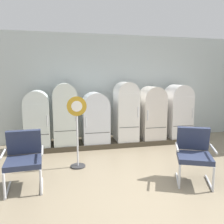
% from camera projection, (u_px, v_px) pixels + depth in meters
% --- Properties ---
extents(ground, '(12.00, 10.00, 0.05)m').
position_uv_depth(ground, '(154.00, 196.00, 3.86)').
color(ground, '#82745D').
extents(back_wall, '(11.76, 0.12, 3.17)m').
position_uv_depth(back_wall, '(107.00, 88.00, 7.14)').
color(back_wall, silver).
rests_on(back_wall, ground).
extents(display_plinth, '(5.38, 0.95, 0.13)m').
position_uv_depth(display_plinth, '(112.00, 142.00, 6.76)').
color(display_plinth, '#433B2C').
rests_on(display_plinth, ground).
extents(refrigerator_0, '(0.64, 0.70, 1.44)m').
position_uv_depth(refrigerator_0, '(37.00, 117.00, 6.08)').
color(refrigerator_0, silver).
rests_on(refrigerator_0, display_plinth).
extents(refrigerator_1, '(0.62, 0.69, 1.62)m').
position_uv_depth(refrigerator_1, '(65.00, 112.00, 6.22)').
color(refrigerator_1, silver).
rests_on(refrigerator_1, display_plinth).
extents(refrigerator_2, '(0.72, 0.70, 1.37)m').
position_uv_depth(refrigerator_2, '(95.00, 116.00, 6.43)').
color(refrigerator_2, silver).
rests_on(refrigerator_2, display_plinth).
extents(refrigerator_3, '(0.61, 0.70, 1.65)m').
position_uv_depth(refrigerator_3, '(126.00, 109.00, 6.60)').
color(refrigerator_3, white).
rests_on(refrigerator_3, display_plinth).
extents(refrigerator_4, '(0.66, 0.70, 1.52)m').
position_uv_depth(refrigerator_4, '(152.00, 111.00, 6.80)').
color(refrigerator_4, silver).
rests_on(refrigerator_4, display_plinth).
extents(refrigerator_5, '(0.67, 0.70, 1.56)m').
position_uv_depth(refrigerator_5, '(178.00, 109.00, 6.98)').
color(refrigerator_5, white).
rests_on(refrigerator_5, display_plinth).
extents(armchair_left, '(0.69, 0.73, 0.99)m').
position_uv_depth(armchair_left, '(24.00, 156.00, 4.06)').
color(armchair_left, silver).
rests_on(armchair_left, ground).
extents(armchair_right, '(0.84, 0.88, 0.99)m').
position_uv_depth(armchair_right, '(194.00, 152.00, 4.30)').
color(armchair_right, silver).
rests_on(armchair_right, ground).
extents(sign_stand, '(0.41, 0.32, 1.53)m').
position_uv_depth(sign_stand, '(77.00, 135.00, 4.93)').
color(sign_stand, '#2D2D30').
rests_on(sign_stand, ground).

